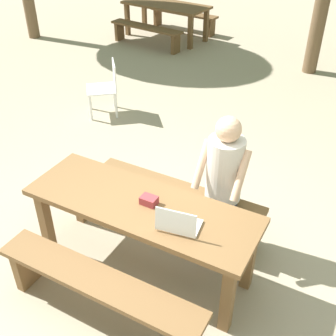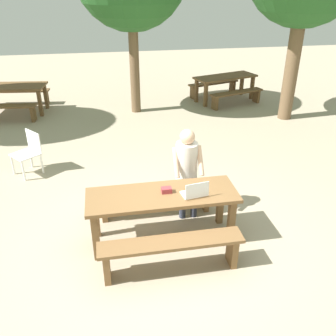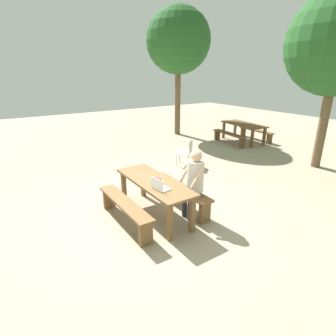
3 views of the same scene
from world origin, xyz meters
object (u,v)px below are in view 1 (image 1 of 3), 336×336
Objects in this scene: person_seated at (223,175)px; plastic_chair at (106,87)px; picnic_table_front at (141,214)px; small_pouch at (149,200)px; picnic_table_rear at (166,9)px; laptop at (178,223)px.

person_seated is 1.72× the size of plastic_chair.
person_seated is (0.48, 0.62, 0.19)m from picnic_table_front.
picnic_table_rear is (-3.24, 6.14, -0.14)m from small_pouch.
plastic_chair is 3.88m from picnic_table_rear.
picnic_table_rear is (-3.65, 5.55, -0.18)m from person_seated.
picnic_table_front is 0.17m from small_pouch.
small_pouch is 0.10× the size of person_seated.
laptop reaches higher than plastic_chair.
small_pouch is at bearing -55.36° from picnic_table_rear.
small_pouch is at bearing -32.62° from laptop.
picnic_table_front is 1.01× the size of picnic_table_rear.
laptop is 7.25m from picnic_table_rear.
picnic_table_rear is at bearing 117.77° from small_pouch.
laptop is 0.44× the size of plastic_chair.
small_pouch reaches higher than plastic_chair.
picnic_table_front is at bearing 1.85° from plastic_chair.
person_seated is at bearing -103.52° from laptop.
plastic_chair is 0.40× the size of picnic_table_rear.
small_pouch is at bearing -125.09° from person_seated.
picnic_table_rear is (-1.04, 3.74, 0.21)m from plastic_chair.
plastic_chair is (-2.55, 2.56, -0.38)m from laptop.
plastic_chair reaches higher than picnic_table_front.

